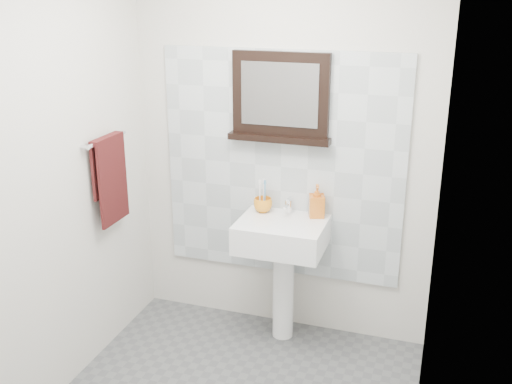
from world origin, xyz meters
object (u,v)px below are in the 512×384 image
toothbrush_cup (263,205)px  framed_mirror (280,99)px  soap_dispenser (317,201)px  pedestal_sink (282,247)px  hand_towel (110,173)px

toothbrush_cup → framed_mirror: framed_mirror is taller
toothbrush_cup → soap_dispenser: 0.36m
pedestal_sink → framed_mirror: (-0.08, 0.19, 0.92)m
soap_dispenser → hand_towel: bearing=-176.4°
toothbrush_cup → hand_towel: 0.99m
toothbrush_cup → framed_mirror: bearing=40.6°
hand_towel → framed_mirror: bearing=29.1°
soap_dispenser → hand_towel: (-1.20, -0.47, 0.21)m
soap_dispenser → hand_towel: 1.31m
soap_dispenser → hand_towel: size_ratio=0.39×
toothbrush_cup → soap_dispenser: bearing=4.4°
pedestal_sink → soap_dispenser: bearing=36.4°
pedestal_sink → framed_mirror: framed_mirror is taller
pedestal_sink → soap_dispenser: 0.37m
pedestal_sink → toothbrush_cup: pedestal_sink is taller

